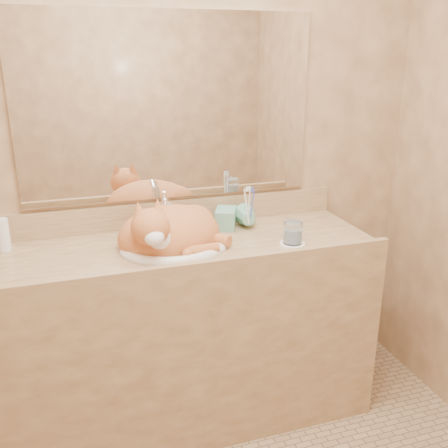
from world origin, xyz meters
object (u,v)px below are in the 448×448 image
object	(u,v)px
cat	(168,230)
soap_dispenser	(224,211)
water_glass	(293,233)
sink_basin	(174,232)
vanity_counter	(189,333)
toothbrush_cup	(249,220)

from	to	relation	value
cat	soap_dispenser	bearing A→B (deg)	9.77
water_glass	sink_basin	bearing A→B (deg)	165.61
vanity_counter	soap_dispenser	xyz separation A→B (m)	(0.20, 0.10, 0.53)
sink_basin	soap_dispenser	distance (m)	0.28
cat	water_glass	size ratio (longest dim) A/B	4.78
toothbrush_cup	cat	bearing A→B (deg)	-166.93
vanity_counter	water_glass	xyz separation A→B (m)	(0.42, -0.14, 0.48)
vanity_counter	toothbrush_cup	distance (m)	0.57
cat	vanity_counter	bearing A→B (deg)	-7.82
vanity_counter	cat	size ratio (longest dim) A/B	3.61
soap_dispenser	water_glass	world-z (taller)	soap_dispenser
cat	toothbrush_cup	size ratio (longest dim) A/B	4.31
cat	toothbrush_cup	bearing A→B (deg)	2.79
water_glass	cat	bearing A→B (deg)	164.35
sink_basin	soap_dispenser	size ratio (longest dim) A/B	2.18
soap_dispenser	water_glass	size ratio (longest dim) A/B	2.16
vanity_counter	sink_basin	world-z (taller)	sink_basin
vanity_counter	soap_dispenser	distance (m)	0.57
vanity_counter	cat	distance (m)	0.51
vanity_counter	soap_dispenser	world-z (taller)	soap_dispenser
cat	soap_dispenser	world-z (taller)	soap_dispenser
cat	water_glass	world-z (taller)	cat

